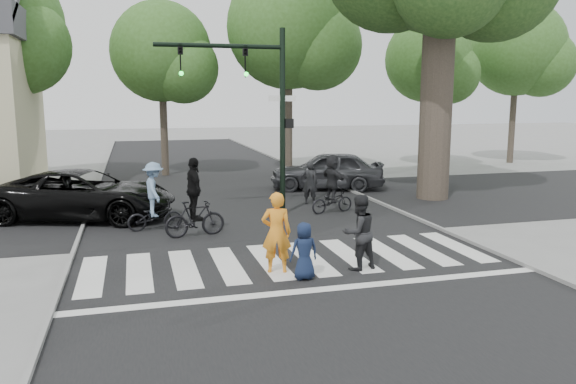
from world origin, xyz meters
name	(u,v)px	position (x,y,z in m)	size (l,w,h in m)	color
ground	(302,272)	(0.00, 0.00, 0.00)	(120.00, 120.00, 0.00)	gray
road_stem	(255,224)	(0.00, 5.00, 0.01)	(10.00, 70.00, 0.01)	black
road_cross	(237,206)	(0.00, 8.00, 0.01)	(70.00, 10.00, 0.01)	black
curb_left	(80,233)	(-5.05, 5.00, 0.05)	(0.10, 70.00, 0.10)	gray
curb_right	(404,213)	(5.05, 5.00, 0.05)	(0.10, 70.00, 0.10)	gray
crosswalk	(294,264)	(0.00, 0.66, 0.01)	(10.00, 3.85, 0.01)	silver
traffic_signal	(257,95)	(0.35, 6.20, 3.90)	(4.45, 0.29, 6.00)	black
bg_tree_1	(0,30)	(-8.70, 15.48, 6.65)	(6.09, 5.80, 9.80)	brown
bg_tree_2	(167,56)	(-1.76, 16.62, 5.78)	(5.04, 4.80, 8.40)	brown
bg_tree_3	(296,32)	(4.31, 15.27, 6.94)	(6.30, 6.00, 10.20)	brown
bg_tree_4	(433,63)	(12.23, 16.12, 5.64)	(4.83, 4.60, 8.15)	brown
bg_tree_5	(523,52)	(18.27, 16.69, 6.36)	(5.67, 5.40, 9.30)	brown
pedestrian_woman	(276,232)	(-0.55, 0.17, 0.91)	(0.66, 0.43, 1.81)	orange
pedestrian_child	(304,251)	(-0.10, -0.47, 0.62)	(0.61, 0.40, 1.25)	#141F3C
pedestrian_adult	(359,232)	(1.29, -0.11, 0.86)	(0.83, 0.65, 1.71)	black
cyclist_left	(154,201)	(-2.98, 4.99, 0.87)	(1.63, 1.09, 2.00)	black
cyclist_mid	(195,205)	(-1.94, 3.90, 0.91)	(1.75, 1.09, 2.21)	black
cyclist_right	(332,187)	(2.85, 5.94, 0.88)	(1.63, 1.51, 1.96)	black
car_suv	(84,195)	(-5.08, 7.14, 0.79)	(2.62, 5.69, 1.58)	black
car_grey	(327,170)	(4.30, 10.59, 0.80)	(1.90, 4.72, 1.61)	#313236
bystander_dark	(310,183)	(2.58, 7.56, 0.79)	(0.57, 0.38, 1.58)	black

